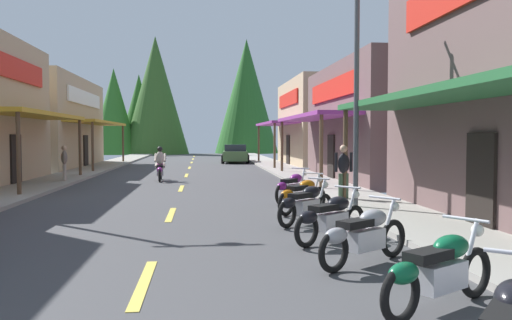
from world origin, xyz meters
TOP-DOWN VIEW (x-y plane):
  - ground at (0.00, 23.32)m, footprint 9.09×76.64m
  - sidewalk_left at (-5.65, 23.32)m, footprint 2.22×76.64m
  - sidewalk_right at (5.65, 23.32)m, footprint 2.22×76.64m
  - centerline_dashes at (0.00, 27.52)m, footprint 0.16×53.60m
  - storefront_left_far at (-10.69, 35.39)m, footprint 9.73×12.66m
  - storefront_right_middle at (10.82, 24.10)m, footprint 10.00×10.87m
  - storefront_right_far at (10.57, 36.10)m, footprint 9.48×10.23m
  - streetlamp_right at (4.66, 14.39)m, footprint 1.99×0.30m
  - motorcycle_parked_right_1 at (3.53, 6.43)m, footprint 1.88×1.21m
  - motorcycle_parked_right_2 at (3.33, 8.60)m, footprint 1.81×1.31m
  - motorcycle_parked_right_3 at (3.24, 10.37)m, footprint 1.73×1.41m
  - motorcycle_parked_right_4 at (3.18, 12.44)m, footprint 1.62×1.55m
  - motorcycle_parked_right_5 at (3.43, 14.15)m, footprint 1.61×1.56m
  - motorcycle_parked_right_6 at (3.55, 16.32)m, footprint 1.39×1.75m
  - rider_cruising_lead at (-1.09, 24.46)m, footprint 0.60×2.14m
  - pedestrian_waiting at (-5.11, 23.80)m, footprint 0.33×0.56m
  - pedestrian_strolling at (5.11, 16.20)m, footprint 0.57×0.29m
  - parked_car_curbside at (3.34, 40.29)m, footprint 2.29×4.41m
  - treeline_backdrop at (-1.26, 62.19)m, footprint 21.75×9.49m

SIDE VIEW (x-z plane):
  - ground at x=0.00m, z-range -0.10..0.00m
  - centerline_dashes at x=0.00m, z-range 0.00..0.01m
  - sidewalk_left at x=-5.65m, z-range 0.00..0.12m
  - sidewalk_right at x=5.65m, z-range 0.00..0.12m
  - motorcycle_parked_right_1 at x=3.53m, z-range -0.03..1.01m
  - motorcycle_parked_right_2 at x=3.33m, z-range -0.03..1.01m
  - motorcycle_parked_right_3 at x=3.24m, z-range -0.03..1.01m
  - motorcycle_parked_right_4 at x=3.18m, z-range -0.03..1.01m
  - motorcycle_parked_right_5 at x=3.43m, z-range -0.03..1.01m
  - motorcycle_parked_right_6 at x=3.55m, z-range -0.03..1.01m
  - rider_cruising_lead at x=-1.09m, z-range -0.13..1.44m
  - parked_car_curbside at x=3.34m, z-range -0.01..1.39m
  - pedestrian_waiting at x=-5.11m, z-range 0.13..1.75m
  - pedestrian_strolling at x=5.11m, z-range 0.15..1.91m
  - storefront_right_middle at x=10.82m, z-range 0.00..5.34m
  - storefront_left_far at x=-10.69m, z-range 0.00..5.75m
  - storefront_right_far at x=10.57m, z-range 0.00..5.86m
  - streetlamp_right at x=4.66m, z-range 0.92..7.06m
  - treeline_backdrop at x=-1.26m, z-range -0.57..13.15m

